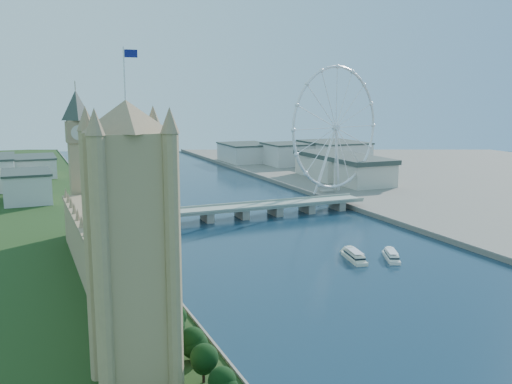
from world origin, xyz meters
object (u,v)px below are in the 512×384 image
london_eye (336,128)px  tour_boat_far (391,259)px  tour_boat_near (354,260)px  victoria_tower (131,239)px

london_eye → tour_boat_far: size_ratio=4.51×
london_eye → tour_boat_near: size_ratio=4.10×
victoria_tower → tour_boat_near: bearing=34.6°
victoria_tower → tour_boat_near: victoria_tower is taller
london_eye → tour_boat_near: bearing=-117.5°
london_eye → tour_boat_near: london_eye is taller
victoria_tower → london_eye: 393.99m
victoria_tower → london_eye: bearing=49.6°
tour_boat_near → tour_boat_far: (22.07, -7.48, 0.00)m
london_eye → tour_boat_near: 228.54m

